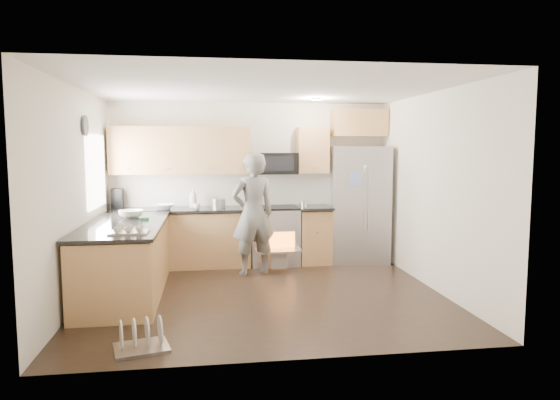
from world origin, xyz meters
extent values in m
plane|color=black|center=(0.00, 0.00, 0.00)|extent=(4.50, 4.50, 0.00)
cube|color=white|center=(0.00, 2.00, 1.30)|extent=(4.50, 0.04, 2.60)
cube|color=white|center=(0.00, -2.00, 1.30)|extent=(4.50, 0.04, 2.60)
cube|color=white|center=(-2.25, 0.00, 1.30)|extent=(0.04, 4.00, 2.60)
cube|color=white|center=(2.25, 0.00, 1.30)|extent=(0.04, 4.00, 2.60)
cube|color=white|center=(0.00, 0.00, 2.60)|extent=(4.50, 4.00, 0.04)
cube|color=white|center=(-2.23, 1.00, 1.55)|extent=(0.04, 1.00, 1.00)
cylinder|color=#FFE5CC|center=(0.90, 1.10, 2.58)|extent=(0.14, 0.14, 0.02)
cylinder|color=#474754|center=(-2.22, 0.45, 2.15)|extent=(0.03, 0.26, 0.26)
cube|color=#B08046|center=(-1.12, 1.70, 0.43)|extent=(2.15, 0.60, 0.87)
cube|color=black|center=(-1.12, 1.69, 0.91)|extent=(2.19, 0.64, 0.04)
cube|color=#B08046|center=(1.00, 1.70, 0.43)|extent=(0.50, 0.60, 0.87)
cube|color=black|center=(1.00, 1.69, 0.91)|extent=(0.54, 0.64, 0.04)
cube|color=#B08046|center=(-1.12, 1.83, 1.83)|extent=(2.16, 0.33, 0.74)
cube|color=#B08046|center=(1.00, 1.83, 1.83)|extent=(0.50, 0.33, 0.74)
cube|color=#B08046|center=(1.78, 1.83, 2.28)|extent=(0.90, 0.33, 0.44)
imported|color=white|center=(-1.39, 1.64, 0.97)|extent=(0.34, 0.34, 0.08)
imported|color=silver|center=(-0.93, 1.76, 1.09)|extent=(0.12, 0.12, 0.32)
imported|color=silver|center=(-0.87, 1.57, 0.97)|extent=(0.12, 0.12, 0.09)
cylinder|color=#B7B7BC|center=(-0.54, 1.65, 1.00)|extent=(0.22, 0.22, 0.15)
cube|color=black|center=(-2.10, 1.82, 1.08)|extent=(0.17, 0.21, 0.32)
cylinder|color=#B7B7BC|center=(0.84, 1.73, 0.97)|extent=(0.11, 0.11, 0.09)
cube|color=#B08046|center=(-1.75, 0.25, 0.43)|extent=(0.90, 2.30, 0.87)
cube|color=black|center=(-1.75, 0.25, 0.91)|extent=(0.96, 2.36, 0.04)
imported|color=white|center=(-1.74, 0.74, 0.98)|extent=(0.33, 0.33, 0.10)
cube|color=#36BD5D|center=(-1.54, 0.55, 0.94)|extent=(0.10, 0.07, 0.03)
cube|color=#B7B7BC|center=(-1.58, -0.51, 0.97)|extent=(0.42, 0.32, 0.09)
cube|color=#B7B7BC|center=(0.35, 1.68, 0.45)|extent=(0.76, 0.62, 0.90)
cube|color=black|center=(0.35, 1.68, 0.92)|extent=(0.76, 0.60, 0.03)
cube|color=orange|center=(0.35, 1.36, 0.40)|extent=(0.56, 0.02, 0.34)
cube|color=#B7B7BC|center=(0.35, 1.20, 0.32)|extent=(0.70, 0.34, 0.03)
cube|color=beige|center=(0.35, 1.15, 0.18)|extent=(0.24, 0.03, 0.28)
cube|color=black|center=(0.35, 1.80, 1.62)|extent=(0.76, 0.40, 0.34)
cube|color=#B7B7BC|center=(1.77, 1.70, 0.95)|extent=(1.04, 0.87, 1.90)
cylinder|color=#B7B7BC|center=(1.74, 1.33, 1.08)|extent=(0.02, 0.02, 1.03)
cylinder|color=#B7B7BC|center=(1.80, 1.33, 1.08)|extent=(0.02, 0.02, 1.03)
cube|color=pink|center=(1.98, 1.33, 0.88)|extent=(0.24, 0.05, 0.31)
cube|color=#89A8DC|center=(1.58, 1.33, 1.39)|extent=(0.18, 0.04, 0.23)
imported|color=slate|center=(-0.05, 1.07, 0.90)|extent=(0.75, 0.59, 1.81)
cube|color=#B7B7BC|center=(-1.33, -1.57, 0.01)|extent=(0.57, 0.50, 0.03)
cylinder|color=silver|center=(-1.50, -1.61, 0.17)|extent=(0.08, 0.27, 0.27)
cylinder|color=silver|center=(-1.39, -1.58, 0.17)|extent=(0.08, 0.27, 0.27)
cylinder|color=silver|center=(-1.28, -1.55, 0.17)|extent=(0.08, 0.27, 0.27)
cylinder|color=silver|center=(-1.16, -1.52, 0.17)|extent=(0.08, 0.27, 0.27)
camera|label=1|loc=(-0.69, -6.18, 1.87)|focal=32.00mm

